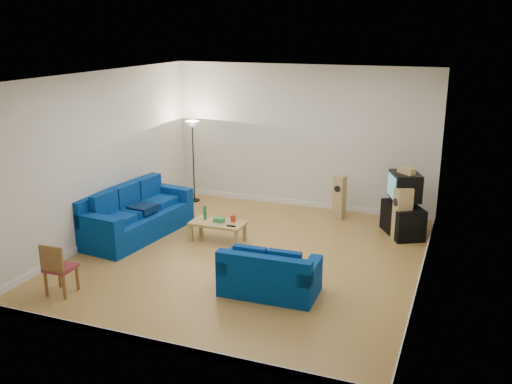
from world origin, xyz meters
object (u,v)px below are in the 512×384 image
(sofa_three_seat, at_px, (134,218))
(tv_stand, at_px, (403,220))
(sofa_loveseat, at_px, (269,277))
(television, at_px, (405,186))
(coffee_table, at_px, (218,225))

(sofa_three_seat, height_order, tv_stand, sofa_three_seat)
(sofa_three_seat, relative_size, sofa_loveseat, 1.71)
(tv_stand, height_order, television, television)
(sofa_loveseat, relative_size, television, 1.80)
(sofa_loveseat, height_order, tv_stand, sofa_loveseat)
(tv_stand, bearing_deg, sofa_loveseat, -54.19)
(coffee_table, xyz_separation_m, tv_stand, (3.27, 1.63, -0.02))
(sofa_loveseat, distance_m, television, 3.87)
(sofa_three_seat, bearing_deg, tv_stand, 117.75)
(sofa_three_seat, xyz_separation_m, television, (4.94, 1.97, 0.63))
(sofa_three_seat, relative_size, coffee_table, 2.45)
(sofa_loveseat, relative_size, coffee_table, 1.43)
(coffee_table, bearing_deg, sofa_loveseat, -46.70)
(television, bearing_deg, sofa_loveseat, -46.64)
(coffee_table, bearing_deg, tv_stand, 26.53)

